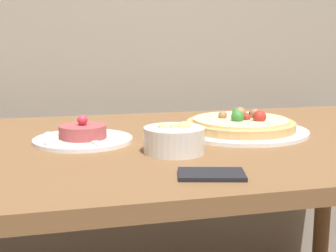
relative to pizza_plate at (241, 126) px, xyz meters
name	(u,v)px	position (x,y,z in m)	size (l,w,h in m)	color
dining_table	(185,172)	(-0.17, -0.04, -0.11)	(1.44, 0.88, 0.74)	brown
pizza_plate	(241,126)	(0.00, 0.00, 0.00)	(0.37, 0.37, 0.07)	white
tartare_plate	(83,136)	(-0.43, -0.01, 0.00)	(0.25, 0.25, 0.07)	white
small_bowl	(174,139)	(-0.23, -0.18, 0.01)	(0.14, 0.14, 0.07)	silver
napkin	(211,174)	(-0.21, -0.37, -0.02)	(0.14, 0.10, 0.01)	black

